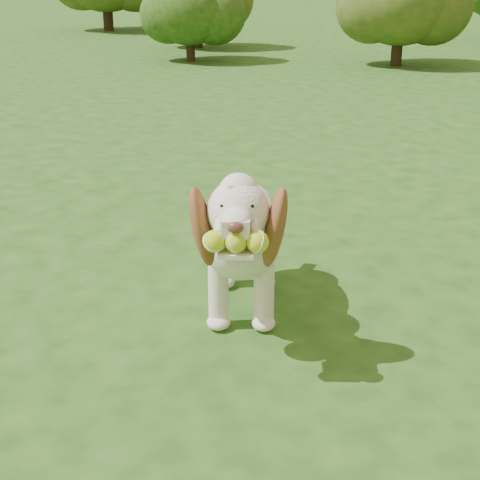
% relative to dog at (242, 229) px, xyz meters
% --- Properties ---
extents(ground, '(80.00, 80.00, 0.00)m').
position_rel_dog_xyz_m(ground, '(0.17, -0.25, -0.45)').
color(ground, '#1C4112').
rests_on(ground, ground).
extents(dog, '(0.80, 1.24, 0.84)m').
position_rel_dog_xyz_m(dog, '(0.00, 0.00, 0.00)').
color(dog, silver).
rests_on(dog, ground).
extents(shrub_a, '(1.41, 1.41, 1.46)m').
position_rel_dog_xyz_m(shrub_a, '(-5.00, 7.96, 0.41)').
color(shrub_a, '#382314').
rests_on(shrub_a, ground).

